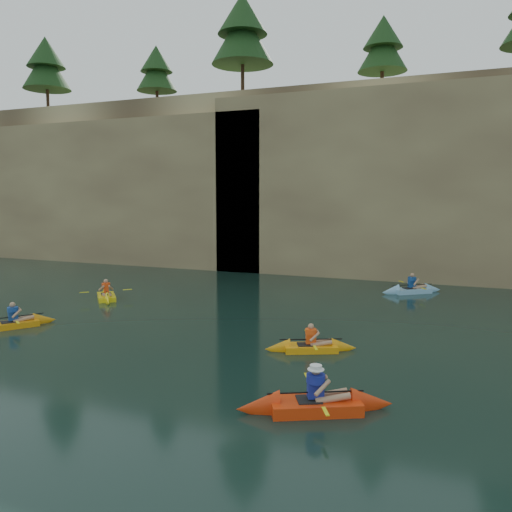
% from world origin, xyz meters
% --- Properties ---
extents(ground, '(160.00, 160.00, 0.00)m').
position_xyz_m(ground, '(0.00, 0.00, 0.00)').
color(ground, black).
rests_on(ground, ground).
extents(cliff, '(70.00, 16.00, 12.00)m').
position_xyz_m(cliff, '(0.00, 30.00, 6.00)').
color(cliff, tan).
rests_on(cliff, ground).
extents(cliff_slab_west, '(26.00, 2.40, 10.56)m').
position_xyz_m(cliff_slab_west, '(-20.00, 22.60, 5.28)').
color(cliff_slab_west, '#9D8E5F').
rests_on(cliff_slab_west, ground).
extents(cliff_slab_center, '(24.00, 2.40, 11.40)m').
position_xyz_m(cliff_slab_center, '(2.00, 22.60, 5.70)').
color(cliff_slab_center, '#9D8E5F').
rests_on(cliff_slab_center, ground).
extents(sea_cave_west, '(4.50, 1.00, 4.00)m').
position_xyz_m(sea_cave_west, '(-18.00, 21.95, 2.00)').
color(sea_cave_west, black).
rests_on(sea_cave_west, ground).
extents(sea_cave_center, '(3.50, 1.00, 3.20)m').
position_xyz_m(sea_cave_center, '(-4.00, 21.95, 1.60)').
color(sea_cave_center, black).
rests_on(sea_cave_center, ground).
extents(cliff_pines, '(56.00, 6.00, 7.83)m').
position_xyz_m(cliff_pines, '(0.00, 25.00, 15.91)').
color(cliff_pines, black).
rests_on(cliff_pines, cliff).
extents(main_kayaker, '(3.63, 2.39, 1.36)m').
position_xyz_m(main_kayaker, '(1.57, 2.97, 0.18)').
color(main_kayaker, red).
rests_on(main_kayaker, ground).
extents(kayaker_orange, '(2.95, 2.06, 1.11)m').
position_xyz_m(kayaker_orange, '(0.27, 7.26, 0.14)').
color(kayaker_orange, '#FFA210').
rests_on(kayaker_orange, ground).
extents(kayaker_yellow, '(2.53, 2.69, 1.21)m').
position_xyz_m(kayaker_yellow, '(-10.91, 11.37, 0.15)').
color(kayaker_yellow, yellow).
rests_on(kayaker_yellow, ground).
extents(kayaker_ltblue_mid, '(3.13, 2.57, 1.27)m').
position_xyz_m(kayaker_ltblue_mid, '(2.49, 18.37, 0.16)').
color(kayaker_ltblue_mid, '#8AC3E8').
rests_on(kayaker_ltblue_mid, ground).
extents(kayaker_extra_west, '(2.30, 2.91, 1.20)m').
position_xyz_m(kayaker_extra_west, '(-10.87, 5.92, 0.15)').
color(kayaker_extra_west, orange).
rests_on(kayaker_extra_west, ground).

